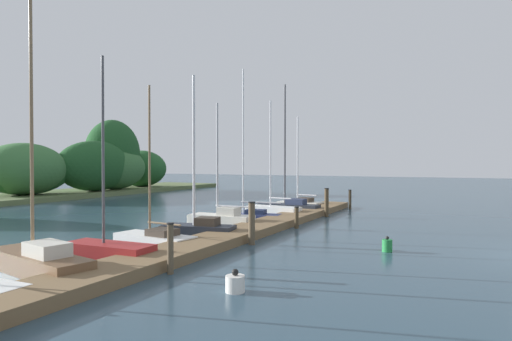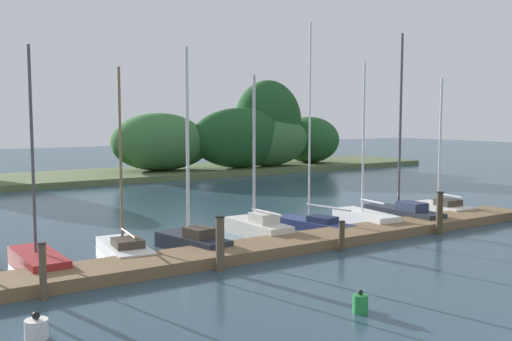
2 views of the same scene
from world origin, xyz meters
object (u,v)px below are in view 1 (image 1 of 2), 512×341
at_px(mooring_piling_1, 170,248).
at_px(mooring_piling_2, 252,223).
at_px(sailboat_6, 246,214).
at_px(sailboat_8, 287,205).
at_px(sailboat_5, 220,218).
at_px(mooring_piling_5, 350,199).
at_px(sailboat_2, 106,249).
at_px(mooring_piling_4, 327,202).
at_px(sailboat_3, 153,237).
at_px(sailboat_1, 36,258).
at_px(channel_buoy_1, 387,245).
at_px(channel_buoy_0, 235,283).
at_px(sailboat_4, 197,227).
at_px(mooring_piling_3, 297,217).
at_px(sailboat_7, 272,210).
at_px(sailboat_9, 299,203).

height_order(mooring_piling_1, mooring_piling_2, mooring_piling_2).
distance_m(sailboat_6, mooring_piling_1, 11.53).
bearing_deg(sailboat_8, mooring_piling_1, 101.18).
bearing_deg(sailboat_5, mooring_piling_5, -109.73).
bearing_deg(sailboat_6, sailboat_2, 82.10).
relative_size(sailboat_6, mooring_piling_4, 4.95).
relative_size(sailboat_6, sailboat_8, 1.02).
bearing_deg(mooring_piling_5, sailboat_6, 156.64).
bearing_deg(sailboat_5, mooring_piling_2, 133.67).
xyz_separation_m(sailboat_3, sailboat_6, (7.78, 0.08, 0.03)).
bearing_deg(sailboat_2, sailboat_1, 74.59).
bearing_deg(channel_buoy_1, sailboat_6, 57.86).
bearing_deg(mooring_piling_4, sailboat_8, 70.62).
bearing_deg(mooring_piling_5, mooring_piling_1, 179.53).
bearing_deg(mooring_piling_2, mooring_piling_4, 0.22).
xyz_separation_m(mooring_piling_4, channel_buoy_1, (-8.61, -4.86, -0.60)).
bearing_deg(sailboat_6, sailboat_3, 80.21).
height_order(mooring_piling_1, channel_buoy_1, mooring_piling_1).
bearing_deg(sailboat_5, channel_buoy_0, 121.74).
height_order(sailboat_2, sailboat_4, sailboat_4).
bearing_deg(mooring_piling_3, sailboat_3, 151.61).
height_order(sailboat_2, sailboat_8, sailboat_8).
distance_m(sailboat_3, sailboat_4, 2.20).
bearing_deg(sailboat_6, sailboat_8, -107.77).
relative_size(sailboat_7, mooring_piling_3, 6.51).
relative_size(sailboat_8, mooring_piling_2, 4.87).
bearing_deg(mooring_piling_3, sailboat_8, 26.01).
relative_size(sailboat_8, mooring_piling_4, 4.85).
distance_m(sailboat_7, channel_buoy_0, 15.05).
bearing_deg(sailboat_3, sailboat_7, -86.04).
bearing_deg(sailboat_4, sailboat_8, -100.61).
bearing_deg(sailboat_6, channel_buoy_1, 137.44).
xyz_separation_m(sailboat_6, mooring_piling_5, (8.18, -3.53, 0.32)).
bearing_deg(sailboat_1, mooring_piling_4, -90.56).
xyz_separation_m(sailboat_4, sailboat_7, (7.99, 0.21, -0.08)).
height_order(sailboat_3, channel_buoy_0, sailboat_3).
relative_size(sailboat_9, channel_buoy_1, 11.41).
bearing_deg(sailboat_7, mooring_piling_4, -154.96).
bearing_deg(mooring_piling_3, sailboat_1, 162.53).
distance_m(sailboat_8, mooring_piling_5, 4.79).
xyz_separation_m(sailboat_2, mooring_piling_4, (13.96, -2.93, 0.47)).
distance_m(sailboat_2, sailboat_5, 7.97).
height_order(sailboat_9, channel_buoy_0, sailboat_9).
bearing_deg(channel_buoy_0, channel_buoy_1, -20.37).
relative_size(sailboat_6, channel_buoy_1, 14.87).
height_order(sailboat_7, channel_buoy_0, sailboat_7).
bearing_deg(mooring_piling_1, sailboat_7, 12.37).
bearing_deg(sailboat_2, sailboat_9, -91.53).
distance_m(sailboat_7, channel_buoy_1, 10.84).
xyz_separation_m(sailboat_1, sailboat_3, (4.86, -0.12, -0.12)).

